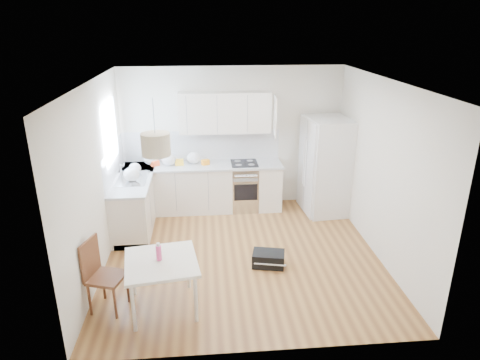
# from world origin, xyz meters

# --- Properties ---
(floor) EXTENTS (4.20, 4.20, 0.00)m
(floor) POSITION_xyz_m (0.00, 0.00, 0.00)
(floor) COLOR brown
(floor) RESTS_ON ground
(ceiling) EXTENTS (4.20, 4.20, 0.00)m
(ceiling) POSITION_xyz_m (0.00, 0.00, 2.70)
(ceiling) COLOR white
(ceiling) RESTS_ON wall_back
(wall_back) EXTENTS (4.20, 0.00, 4.20)m
(wall_back) POSITION_xyz_m (0.00, 2.10, 1.35)
(wall_back) COLOR silver
(wall_back) RESTS_ON floor
(wall_left) EXTENTS (0.00, 4.20, 4.20)m
(wall_left) POSITION_xyz_m (-2.10, 0.00, 1.35)
(wall_left) COLOR silver
(wall_left) RESTS_ON floor
(wall_right) EXTENTS (0.00, 4.20, 4.20)m
(wall_right) POSITION_xyz_m (2.10, 0.00, 1.35)
(wall_right) COLOR silver
(wall_right) RESTS_ON floor
(window_glassblock) EXTENTS (0.02, 1.00, 1.00)m
(window_glassblock) POSITION_xyz_m (-2.09, 1.15, 1.75)
(window_glassblock) COLOR #BFE0F9
(window_glassblock) RESTS_ON wall_left
(cabinets_back) EXTENTS (3.00, 0.60, 0.88)m
(cabinets_back) POSITION_xyz_m (-0.60, 1.80, 0.44)
(cabinets_back) COLOR silver
(cabinets_back) RESTS_ON floor
(cabinets_left) EXTENTS (0.60, 1.80, 0.88)m
(cabinets_left) POSITION_xyz_m (-1.80, 1.20, 0.44)
(cabinets_left) COLOR silver
(cabinets_left) RESTS_ON floor
(counter_back) EXTENTS (3.02, 0.64, 0.04)m
(counter_back) POSITION_xyz_m (-0.60, 1.80, 0.90)
(counter_back) COLOR #A9ABAE
(counter_back) RESTS_ON cabinets_back
(counter_left) EXTENTS (0.64, 1.82, 0.04)m
(counter_left) POSITION_xyz_m (-1.80, 1.20, 0.90)
(counter_left) COLOR #A9ABAE
(counter_left) RESTS_ON cabinets_left
(backsplash_back) EXTENTS (3.00, 0.01, 0.58)m
(backsplash_back) POSITION_xyz_m (-0.60, 2.09, 1.21)
(backsplash_back) COLOR white
(backsplash_back) RESTS_ON wall_back
(backsplash_left) EXTENTS (0.01, 1.80, 0.58)m
(backsplash_left) POSITION_xyz_m (-2.09, 1.20, 1.21)
(backsplash_left) COLOR white
(backsplash_left) RESTS_ON wall_left
(upper_cabinets) EXTENTS (1.70, 0.32, 0.75)m
(upper_cabinets) POSITION_xyz_m (-0.15, 1.94, 1.88)
(upper_cabinets) COLOR silver
(upper_cabinets) RESTS_ON wall_back
(range_oven) EXTENTS (0.50, 0.61, 0.88)m
(range_oven) POSITION_xyz_m (0.20, 1.80, 0.44)
(range_oven) COLOR silver
(range_oven) RESTS_ON floor
(sink) EXTENTS (0.50, 0.80, 0.16)m
(sink) POSITION_xyz_m (-1.80, 1.15, 0.92)
(sink) COLOR silver
(sink) RESTS_ON counter_left
(refrigerator) EXTENTS (0.94, 0.98, 1.82)m
(refrigerator) POSITION_xyz_m (1.73, 1.55, 0.91)
(refrigerator) COLOR white
(refrigerator) RESTS_ON floor
(dining_table) EXTENTS (0.99, 0.99, 0.69)m
(dining_table) POSITION_xyz_m (-1.13, -1.22, 0.62)
(dining_table) COLOR beige
(dining_table) RESTS_ON floor
(dining_chair) EXTENTS (0.51, 0.51, 0.96)m
(dining_chair) POSITION_xyz_m (-1.82, -1.17, 0.48)
(dining_chair) COLOR #4D2C17
(dining_chair) RESTS_ON floor
(drink_bottle) EXTENTS (0.07, 0.07, 0.24)m
(drink_bottle) POSITION_xyz_m (-1.15, -1.19, 0.81)
(drink_bottle) COLOR #E33F84
(drink_bottle) RESTS_ON dining_table
(gym_bag) EXTENTS (0.53, 0.40, 0.22)m
(gym_bag) POSITION_xyz_m (0.36, -0.33, 0.11)
(gym_bag) COLOR black
(gym_bag) RESTS_ON floor
(pendant_lamp) EXTENTS (0.37, 0.37, 0.25)m
(pendant_lamp) POSITION_xyz_m (-1.09, -1.20, 2.18)
(pendant_lamp) COLOR beige
(pendant_lamp) RESTS_ON ceiling
(grocery_bag_a) EXTENTS (0.27, 0.23, 0.24)m
(grocery_bag_a) POSITION_xyz_m (-1.55, 1.88, 1.04)
(grocery_bag_a) COLOR white
(grocery_bag_a) RESTS_ON counter_back
(grocery_bag_b) EXTENTS (0.27, 0.23, 0.24)m
(grocery_bag_b) POSITION_xyz_m (-1.22, 1.80, 1.04)
(grocery_bag_b) COLOR white
(grocery_bag_b) RESTS_ON counter_back
(grocery_bag_c) EXTENTS (0.25, 0.21, 0.23)m
(grocery_bag_c) POSITION_xyz_m (-0.76, 1.88, 1.03)
(grocery_bag_c) COLOR white
(grocery_bag_c) RESTS_ON counter_back
(grocery_bag_d) EXTENTS (0.21, 0.18, 0.19)m
(grocery_bag_d) POSITION_xyz_m (-1.79, 1.42, 1.02)
(grocery_bag_d) COLOR white
(grocery_bag_d) RESTS_ON counter_back
(grocery_bag_e) EXTENTS (0.27, 0.23, 0.24)m
(grocery_bag_e) POSITION_xyz_m (-1.79, 1.03, 1.04)
(grocery_bag_e) COLOR white
(grocery_bag_e) RESTS_ON counter_left
(snack_orange) EXTENTS (0.17, 0.14, 0.10)m
(snack_orange) POSITION_xyz_m (-0.54, 1.79, 0.97)
(snack_orange) COLOR orange
(snack_orange) RESTS_ON counter_back
(snack_yellow) EXTENTS (0.16, 0.10, 0.11)m
(snack_yellow) POSITION_xyz_m (-1.03, 1.82, 0.98)
(snack_yellow) COLOR yellow
(snack_yellow) RESTS_ON counter_back
(snack_red) EXTENTS (0.17, 0.16, 0.10)m
(snack_red) POSITION_xyz_m (-1.48, 1.81, 0.97)
(snack_red) COLOR #DE441B
(snack_red) RESTS_ON counter_back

